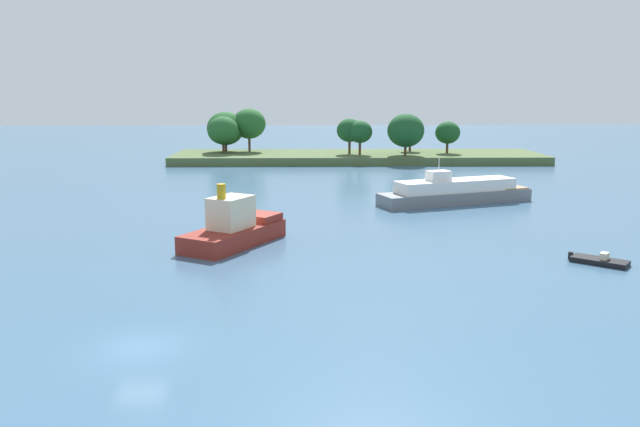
% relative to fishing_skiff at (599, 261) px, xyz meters
% --- Properties ---
extents(ground_plane, '(400.00, 400.00, 0.00)m').
position_rel_fishing_skiff_xyz_m(ground_plane, '(-29.80, -15.02, -0.23)').
color(ground_plane, '#3D607F').
extents(treeline_island, '(64.58, 16.16, 9.14)m').
position_rel_fishing_skiff_xyz_m(treeline_island, '(-16.76, 68.82, 2.60)').
color(treeline_island, '#4C6038').
rests_on(treeline_island, ground).
extents(fishing_skiff, '(4.03, 3.72, 0.88)m').
position_rel_fishing_skiff_xyz_m(fishing_skiff, '(0.00, 0.00, 0.00)').
color(fishing_skiff, black).
rests_on(fishing_skiff, ground).
extents(tugboat, '(8.31, 10.55, 5.25)m').
position_rel_fishing_skiff_xyz_m(tugboat, '(-27.46, 6.49, 1.14)').
color(tugboat, maroon).
rests_on(tugboat, ground).
extents(white_riverboat, '(18.17, 9.77, 5.16)m').
position_rel_fishing_skiff_xyz_m(white_riverboat, '(-4.89, 25.60, 1.03)').
color(white_riverboat, slate).
rests_on(white_riverboat, ground).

